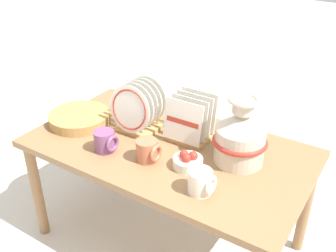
{
  "coord_description": "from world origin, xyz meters",
  "views": [
    {
      "loc": [
        0.88,
        -1.37,
        1.65
      ],
      "look_at": [
        0.0,
        0.0,
        0.74
      ],
      "focal_mm": 42.0,
      "sensor_mm": 36.0,
      "label": 1
    }
  ],
  "objects_px": {
    "dish_rack_square_plates": "(190,124)",
    "mug_plum_glaze": "(105,141)",
    "fruit_bowl": "(188,161)",
    "mug_terracotta_glaze": "(148,151)",
    "wicker_charger_stack": "(80,118)",
    "dish_rack_round_plates": "(137,110)",
    "ceramic_vase": "(240,136)",
    "mug_cream_glaze": "(201,182)"
  },
  "relations": [
    {
      "from": "dish_rack_square_plates",
      "to": "mug_plum_glaze",
      "type": "height_order",
      "value": "dish_rack_square_plates"
    },
    {
      "from": "wicker_charger_stack",
      "to": "mug_terracotta_glaze",
      "type": "distance_m",
      "value": 0.53
    },
    {
      "from": "wicker_charger_stack",
      "to": "mug_plum_glaze",
      "type": "height_order",
      "value": "mug_plum_glaze"
    },
    {
      "from": "dish_rack_round_plates",
      "to": "mug_terracotta_glaze",
      "type": "height_order",
      "value": "dish_rack_round_plates"
    },
    {
      "from": "mug_terracotta_glaze",
      "to": "mug_plum_glaze",
      "type": "relative_size",
      "value": 1.0
    },
    {
      "from": "mug_terracotta_glaze",
      "to": "mug_cream_glaze",
      "type": "relative_size",
      "value": 1.0
    },
    {
      "from": "fruit_bowl",
      "to": "ceramic_vase",
      "type": "bearing_deg",
      "value": 44.76
    },
    {
      "from": "mug_terracotta_glaze",
      "to": "mug_plum_glaze",
      "type": "distance_m",
      "value": 0.22
    },
    {
      "from": "ceramic_vase",
      "to": "mug_cream_glaze",
      "type": "bearing_deg",
      "value": -96.84
    },
    {
      "from": "fruit_bowl",
      "to": "mug_terracotta_glaze",
      "type": "bearing_deg",
      "value": -163.99
    },
    {
      "from": "dish_rack_square_plates",
      "to": "mug_plum_glaze",
      "type": "xyz_separation_m",
      "value": [
        -0.28,
        -0.32,
        -0.03
      ]
    },
    {
      "from": "dish_rack_round_plates",
      "to": "mug_terracotta_glaze",
      "type": "xyz_separation_m",
      "value": [
        0.21,
        -0.2,
        -0.06
      ]
    },
    {
      "from": "dish_rack_square_plates",
      "to": "wicker_charger_stack",
      "type": "relative_size",
      "value": 0.7
    },
    {
      "from": "dish_rack_round_plates",
      "to": "dish_rack_square_plates",
      "type": "height_order",
      "value": "dish_rack_round_plates"
    },
    {
      "from": "dish_rack_round_plates",
      "to": "mug_plum_glaze",
      "type": "relative_size",
      "value": 2.45
    },
    {
      "from": "ceramic_vase",
      "to": "fruit_bowl",
      "type": "height_order",
      "value": "ceramic_vase"
    },
    {
      "from": "mug_plum_glaze",
      "to": "mug_cream_glaze",
      "type": "relative_size",
      "value": 1.0
    },
    {
      "from": "wicker_charger_stack",
      "to": "ceramic_vase",
      "type": "bearing_deg",
      "value": 8.07
    },
    {
      "from": "mug_terracotta_glaze",
      "to": "mug_plum_glaze",
      "type": "height_order",
      "value": "same"
    },
    {
      "from": "dish_rack_round_plates",
      "to": "fruit_bowl",
      "type": "height_order",
      "value": "dish_rack_round_plates"
    },
    {
      "from": "dish_rack_round_plates",
      "to": "mug_terracotta_glaze",
      "type": "bearing_deg",
      "value": -44.35
    },
    {
      "from": "ceramic_vase",
      "to": "mug_plum_glaze",
      "type": "bearing_deg",
      "value": -155.23
    },
    {
      "from": "mug_terracotta_glaze",
      "to": "fruit_bowl",
      "type": "bearing_deg",
      "value": 16.01
    },
    {
      "from": "ceramic_vase",
      "to": "wicker_charger_stack",
      "type": "distance_m",
      "value": 0.89
    },
    {
      "from": "mug_cream_glaze",
      "to": "fruit_bowl",
      "type": "height_order",
      "value": "mug_cream_glaze"
    },
    {
      "from": "dish_rack_square_plates",
      "to": "fruit_bowl",
      "type": "distance_m",
      "value": 0.26
    },
    {
      "from": "mug_plum_glaze",
      "to": "mug_cream_glaze",
      "type": "xyz_separation_m",
      "value": [
        0.53,
        -0.03,
        0.0
      ]
    },
    {
      "from": "wicker_charger_stack",
      "to": "fruit_bowl",
      "type": "height_order",
      "value": "fruit_bowl"
    },
    {
      "from": "wicker_charger_stack",
      "to": "mug_terracotta_glaze",
      "type": "xyz_separation_m",
      "value": [
        0.52,
        -0.1,
        0.02
      ]
    },
    {
      "from": "ceramic_vase",
      "to": "mug_plum_glaze",
      "type": "height_order",
      "value": "ceramic_vase"
    },
    {
      "from": "dish_rack_round_plates",
      "to": "mug_plum_glaze",
      "type": "height_order",
      "value": "dish_rack_round_plates"
    },
    {
      "from": "wicker_charger_stack",
      "to": "mug_plum_glaze",
      "type": "xyz_separation_m",
      "value": [
        0.3,
        -0.14,
        0.02
      ]
    },
    {
      "from": "wicker_charger_stack",
      "to": "mug_terracotta_glaze",
      "type": "relative_size",
      "value": 3.02
    },
    {
      "from": "wicker_charger_stack",
      "to": "mug_plum_glaze",
      "type": "distance_m",
      "value": 0.33
    },
    {
      "from": "mug_terracotta_glaze",
      "to": "fruit_bowl",
      "type": "relative_size",
      "value": 0.81
    },
    {
      "from": "wicker_charger_stack",
      "to": "dish_rack_round_plates",
      "type": "bearing_deg",
      "value": 18.56
    },
    {
      "from": "mug_plum_glaze",
      "to": "fruit_bowl",
      "type": "bearing_deg",
      "value": 13.26
    },
    {
      "from": "dish_rack_square_plates",
      "to": "mug_cream_glaze",
      "type": "bearing_deg",
      "value": -54.04
    },
    {
      "from": "dish_rack_square_plates",
      "to": "fruit_bowl",
      "type": "height_order",
      "value": "dish_rack_square_plates"
    },
    {
      "from": "dish_rack_square_plates",
      "to": "mug_terracotta_glaze",
      "type": "distance_m",
      "value": 0.28
    },
    {
      "from": "dish_rack_round_plates",
      "to": "mug_terracotta_glaze",
      "type": "distance_m",
      "value": 0.3
    },
    {
      "from": "dish_rack_round_plates",
      "to": "mug_plum_glaze",
      "type": "distance_m",
      "value": 0.25
    }
  ]
}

